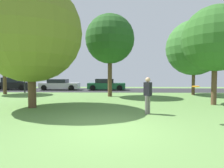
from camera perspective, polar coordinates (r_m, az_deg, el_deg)
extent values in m
plane|color=#5B8442|center=(6.10, -1.35, -14.14)|extent=(44.00, 44.00, 0.00)
cube|color=#28282B|center=(21.90, 0.84, -1.90)|extent=(44.00, 6.40, 0.01)
cylinder|color=brown|center=(15.26, -0.66, 2.62)|extent=(0.36, 0.36, 3.48)
sphere|color=#23511E|center=(15.55, -0.67, 13.82)|extent=(4.05, 4.05, 4.05)
cylinder|color=brown|center=(12.55, 29.20, 0.05)|extent=(0.30, 0.30, 2.52)
sphere|color=#2D6023|center=(12.73, 29.49, 12.17)|extent=(3.86, 3.86, 3.86)
cylinder|color=brown|center=(19.79, -30.44, 0.84)|extent=(0.31, 0.31, 2.50)
sphere|color=olive|center=(19.88, -30.62, 8.11)|extent=(3.77, 3.77, 3.77)
cylinder|color=brown|center=(10.92, -23.67, -0.55)|extent=(0.42, 0.42, 2.38)
sphere|color=olive|center=(11.16, -23.96, 14.74)|extent=(5.49, 5.49, 5.49)
cylinder|color=brown|center=(18.11, 24.01, 0.64)|extent=(0.28, 0.28, 2.37)
sphere|color=#38702D|center=(18.27, 24.20, 10.25)|extent=(4.94, 4.94, 4.94)
cylinder|color=slate|center=(8.64, 11.35, -6.34)|extent=(0.14, 0.14, 0.83)
cylinder|color=slate|center=(8.52, 10.71, -6.47)|extent=(0.14, 0.14, 0.83)
cube|color=black|center=(8.50, 11.08, -1.55)|extent=(0.38, 0.38, 0.62)
sphere|color=tan|center=(8.48, 11.11, 1.31)|extent=(0.23, 0.23, 0.23)
cylinder|color=orange|center=(7.41, 24.65, -0.68)|extent=(0.38, 0.38, 0.04)
cube|color=black|center=(25.14, -28.21, -0.39)|extent=(4.04, 1.72, 0.79)
cube|color=black|center=(25.22, -28.65, 1.15)|extent=(1.94, 1.51, 0.57)
cylinder|color=black|center=(25.25, -24.45, -0.81)|extent=(0.64, 0.22, 0.64)
cylinder|color=black|center=(23.72, -26.27, -1.06)|extent=(0.64, 0.22, 0.64)
cylinder|color=black|center=(26.61, -29.92, -0.76)|extent=(0.64, 0.22, 0.64)
cube|color=#B7B7BC|center=(22.93, -15.87, -0.54)|extent=(4.56, 1.82, 0.70)
cube|color=black|center=(22.97, -16.43, 0.90)|extent=(2.19, 1.60, 0.45)
cylinder|color=black|center=(23.39, -11.46, -0.88)|extent=(0.64, 0.22, 0.64)
cylinder|color=black|center=(21.63, -12.55, -1.18)|extent=(0.64, 0.22, 0.64)
cylinder|color=black|center=(24.31, -18.81, -0.83)|extent=(0.64, 0.22, 0.64)
cylinder|color=black|center=(22.62, -20.42, -1.12)|extent=(0.64, 0.22, 0.64)
cube|color=#195633|center=(21.94, -1.71, -0.58)|extent=(4.42, 1.84, 0.70)
cube|color=black|center=(21.93, -2.28, 0.99)|extent=(2.12, 1.62, 0.50)
cylinder|color=black|center=(22.83, 2.31, -0.91)|extent=(0.64, 0.22, 0.64)
cylinder|color=black|center=(21.00, 2.36, -1.23)|extent=(0.64, 0.22, 0.64)
cylinder|color=black|center=(23.01, -5.42, -0.89)|extent=(0.64, 0.22, 0.64)
cylinder|color=black|center=(21.19, -6.03, -1.21)|extent=(0.64, 0.22, 0.64)
cylinder|color=#2D2D33|center=(20.28, -25.65, 3.82)|extent=(0.14, 0.14, 4.50)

